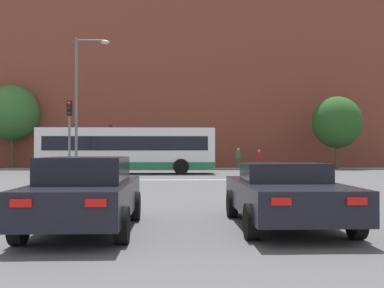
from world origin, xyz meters
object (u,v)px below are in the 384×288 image
(bus_crossing_lead, at_px, (127,149))
(traffic_light_near_left, at_px, (69,126))
(pedestrian_walking_east, at_px, (259,158))
(pedestrian_walking_west, at_px, (63,158))
(street_lamp_junction, at_px, (82,93))
(traffic_light_far_left, at_px, (110,139))
(car_saloon_left, at_px, (85,193))
(pedestrian_waiting, at_px, (238,156))
(car_roadster_right, at_px, (285,194))

(bus_crossing_lead, xyz_separation_m, traffic_light_near_left, (-2.44, -6.03, 1.21))
(pedestrian_walking_east, height_order, pedestrian_walking_west, pedestrian_walking_east)
(street_lamp_junction, relative_size, pedestrian_walking_east, 5.11)
(traffic_light_far_left, relative_size, pedestrian_walking_west, 2.29)
(car_saloon_left, distance_m, pedestrian_waiting, 31.89)
(traffic_light_far_left, height_order, pedestrian_waiting, traffic_light_far_left)
(pedestrian_walking_east, bearing_deg, bus_crossing_lead, -176.21)
(bus_crossing_lead, relative_size, street_lamp_junction, 1.41)
(pedestrian_walking_west, bearing_deg, car_roadster_right, 55.79)
(car_roadster_right, xyz_separation_m, traffic_light_far_left, (-7.47, 29.47, 1.79))
(pedestrian_walking_east, bearing_deg, car_saloon_left, -139.15)
(pedestrian_waiting, bearing_deg, pedestrian_walking_west, -141.04)
(bus_crossing_lead, distance_m, traffic_light_near_left, 6.61)
(car_saloon_left, bearing_deg, traffic_light_near_left, 103.05)
(street_lamp_junction, height_order, pedestrian_walking_west, street_lamp_junction)
(pedestrian_walking_west, bearing_deg, bus_crossing_lead, 71.62)
(car_roadster_right, distance_m, bus_crossing_lead, 22.41)
(traffic_light_near_left, bearing_deg, bus_crossing_lead, 67.92)
(traffic_light_far_left, xyz_separation_m, traffic_light_near_left, (-0.34, -13.75, 0.34))
(car_saloon_left, bearing_deg, pedestrian_waiting, 76.80)
(bus_crossing_lead, distance_m, pedestrian_walking_west, 10.12)
(traffic_light_far_left, distance_m, street_lamp_junction, 11.55)
(pedestrian_walking_west, bearing_deg, traffic_light_far_left, 119.65)
(pedestrian_walking_west, bearing_deg, pedestrian_waiting, 128.21)
(traffic_light_near_left, bearing_deg, pedestrian_walking_west, 104.29)
(car_roadster_right, xyz_separation_m, pedestrian_walking_west, (-11.41, 29.82, 0.25))
(pedestrian_walking_east, bearing_deg, street_lamp_junction, -170.98)
(traffic_light_far_left, height_order, traffic_light_near_left, traffic_light_near_left)
(bus_crossing_lead, bearing_deg, street_lamp_junction, 147.44)
(pedestrian_waiting, bearing_deg, traffic_light_far_left, -137.88)
(traffic_light_far_left, xyz_separation_m, pedestrian_walking_west, (-3.94, 0.36, -1.54))
(pedestrian_waiting, distance_m, pedestrian_walking_east, 2.11)
(car_saloon_left, height_order, pedestrian_walking_east, pedestrian_walking_east)
(street_lamp_junction, xyz_separation_m, pedestrian_walking_west, (-3.76, 11.66, -3.94))
(pedestrian_walking_east, bearing_deg, traffic_light_near_left, -165.60)
(car_saloon_left, xyz_separation_m, bus_crossing_lead, (-1.35, 22.13, 0.85))
(car_saloon_left, distance_m, pedestrian_walking_west, 31.11)
(car_roadster_right, height_order, pedestrian_walking_west, pedestrian_walking_west)
(car_saloon_left, xyz_separation_m, traffic_light_near_left, (-3.80, 16.11, 2.06))
(pedestrian_walking_east, bearing_deg, pedestrian_walking_west, 144.83)
(car_saloon_left, relative_size, pedestrian_waiting, 2.59)
(car_saloon_left, xyz_separation_m, car_roadster_right, (4.02, 0.40, -0.07))
(car_saloon_left, relative_size, bus_crossing_lead, 0.39)
(traffic_light_far_left, distance_m, pedestrian_walking_east, 12.21)
(car_saloon_left, relative_size, traffic_light_near_left, 1.06)
(bus_crossing_lead, bearing_deg, pedestrian_walking_east, -53.36)
(bus_crossing_lead, xyz_separation_m, pedestrian_walking_west, (-6.04, 8.09, -0.68))
(car_roadster_right, distance_m, street_lamp_junction, 20.15)
(car_saloon_left, bearing_deg, car_roadster_right, 5.41)
(street_lamp_junction, distance_m, pedestrian_walking_east, 16.96)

